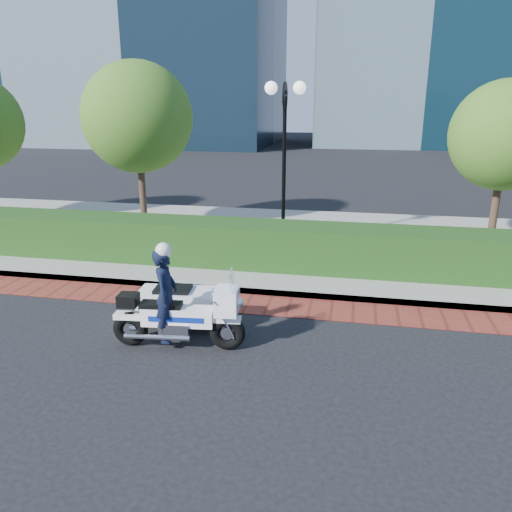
% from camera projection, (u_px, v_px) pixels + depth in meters
% --- Properties ---
extents(ground, '(120.00, 120.00, 0.00)m').
position_uv_depth(ground, '(183.00, 333.00, 8.74)').
color(ground, black).
rests_on(ground, ground).
extents(brick_strip, '(60.00, 1.00, 0.01)m').
position_uv_depth(brick_strip, '(208.00, 301.00, 10.14)').
color(brick_strip, maroon).
rests_on(brick_strip, ground).
extents(sidewalk, '(60.00, 8.00, 0.15)m').
position_uv_depth(sidewalk, '(252.00, 240.00, 14.34)').
color(sidewalk, gray).
rests_on(sidewalk, ground).
extents(hedge_main, '(18.00, 1.20, 1.00)m').
position_uv_depth(hedge_main, '(232.00, 243.00, 11.92)').
color(hedge_main, '#153411').
rests_on(hedge_main, sidewalk).
extents(lamppost, '(1.02, 0.70, 4.21)m').
position_uv_depth(lamppost, '(284.00, 140.00, 12.55)').
color(lamppost, black).
rests_on(lamppost, sidewalk).
extents(tree_b, '(3.20, 3.20, 4.89)m').
position_uv_depth(tree_b, '(137.00, 118.00, 14.46)').
color(tree_b, '#332319').
rests_on(tree_b, sidewalk).
extents(tree_c, '(2.80, 2.80, 4.30)m').
position_uv_depth(tree_c, '(505.00, 136.00, 12.71)').
color(tree_c, '#332319').
rests_on(tree_c, sidewalk).
extents(police_motorcycle, '(2.21, 1.57, 1.79)m').
position_uv_depth(police_motorcycle, '(177.00, 305.00, 8.36)').
color(police_motorcycle, black).
rests_on(police_motorcycle, ground).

